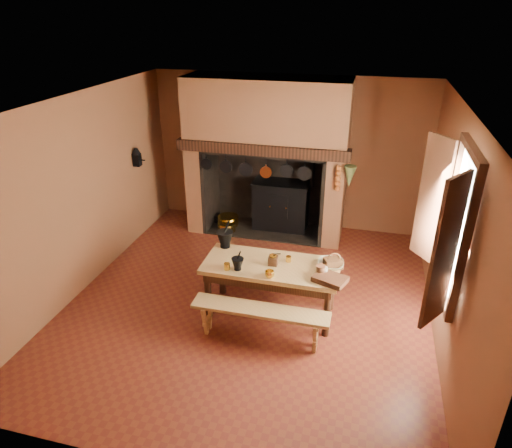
{
  "coord_description": "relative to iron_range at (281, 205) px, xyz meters",
  "views": [
    {
      "loc": [
        1.43,
        -5.26,
        3.87
      ],
      "look_at": [
        0.02,
        0.3,
        1.09
      ],
      "focal_mm": 32.0,
      "sensor_mm": 36.0,
      "label": 1
    }
  ],
  "objects": [
    {
      "name": "mortar_small",
      "position": [
        -0.0,
        -2.87,
        0.38
      ],
      "size": [
        0.16,
        0.16,
        0.28
      ],
      "rotation": [
        0.0,
        0.0,
        -0.1
      ],
      "color": "black",
      "rests_on": "work_table"
    },
    {
      "name": "brass_mug_b",
      "position": [
        0.6,
        -2.51,
        0.33
      ],
      "size": [
        0.09,
        0.09,
        0.08
      ],
      "primitive_type": "cylinder",
      "rotation": [
        0.0,
        0.0,
        0.35
      ],
      "color": "gold",
      "rests_on": "work_table"
    },
    {
      "name": "stoneware_crock",
      "position": [
        1.05,
        -2.75,
        0.36
      ],
      "size": [
        0.12,
        0.12,
        0.14
      ],
      "primitive_type": "cylinder",
      "rotation": [
        0.0,
        0.0,
        -0.05
      ],
      "color": "brown",
      "rests_on": "work_table"
    },
    {
      "name": "brass_mug_a",
      "position": [
        -0.13,
        -2.91,
        0.33
      ],
      "size": [
        0.09,
        0.09,
        0.09
      ],
      "primitive_type": "cylinder",
      "rotation": [
        0.0,
        0.0,
        0.19
      ],
      "color": "gold",
      "rests_on": "work_table"
    },
    {
      "name": "floor",
      "position": [
        0.04,
        -2.45,
        -0.48
      ],
      "size": [
        5.5,
        5.5,
        0.0
      ],
      "primitive_type": "plane",
      "color": "#5F2716",
      "rests_on": "ground"
    },
    {
      "name": "wicker_basket",
      "position": [
        1.18,
        -2.52,
        0.36
      ],
      "size": [
        0.27,
        0.24,
        0.22
      ],
      "rotation": [
        0.0,
        0.0,
        0.42
      ],
      "color": "#492916",
      "rests_on": "work_table"
    },
    {
      "name": "hanging_pans",
      "position": [
        -0.3,
        -0.64,
        0.88
      ],
      "size": [
        1.92,
        0.29,
        0.27
      ],
      "color": "black",
      "rests_on": "chimney_breast"
    },
    {
      "name": "chimney_breast",
      "position": [
        -0.26,
        -0.14,
        1.33
      ],
      "size": [
        2.95,
        0.96,
        2.8
      ],
      "color": "brown",
      "rests_on": "floor"
    },
    {
      "name": "coffee_grinder",
      "position": [
        0.42,
        -2.64,
        0.36
      ],
      "size": [
        0.16,
        0.12,
        0.18
      ],
      "rotation": [
        0.0,
        0.0,
        0.03
      ],
      "color": "#391D12",
      "rests_on": "work_table"
    },
    {
      "name": "ceiling",
      "position": [
        0.04,
        -2.45,
        2.32
      ],
      "size": [
        5.5,
        5.5,
        0.0
      ],
      "primitive_type": "plane",
      "rotation": [
        3.14,
        0.0,
        0.0
      ],
      "color": "silver",
      "rests_on": "back_wall"
    },
    {
      "name": "wall_front",
      "position": [
        0.04,
        -5.2,
        0.92
      ],
      "size": [
        5.0,
        0.02,
        2.8
      ],
      "primitive_type": "cube",
      "color": "brown",
      "rests_on": "floor"
    },
    {
      "name": "hearth_pans",
      "position": [
        -1.01,
        -0.23,
        -0.39
      ],
      "size": [
        0.51,
        0.62,
        0.2
      ],
      "color": "gold",
      "rests_on": "floor"
    },
    {
      "name": "window",
      "position": [
        2.39,
        -2.85,
        1.22
      ],
      "size": [
        0.39,
        1.75,
        1.76
      ],
      "color": "white",
      "rests_on": "wall_right"
    },
    {
      "name": "mortar_large",
      "position": [
        -0.34,
        -2.33,
        0.42
      ],
      "size": [
        0.24,
        0.24,
        0.41
      ],
      "rotation": [
        0.0,
        0.0,
        0.37
      ],
      "color": "black",
      "rests_on": "work_table"
    },
    {
      "name": "herb_bunch",
      "position": [
        1.22,
        -0.66,
        0.9
      ],
      "size": [
        0.2,
        0.2,
        0.35
      ],
      "primitive_type": "cone",
      "rotation": [
        3.14,
        0.0,
        0.0
      ],
      "color": "#4C5729",
      "rests_on": "chimney_breast"
    },
    {
      "name": "brass_cup",
      "position": [
        0.44,
        -2.95,
        0.34
      ],
      "size": [
        0.16,
        0.16,
        0.09
      ],
      "primitive_type": "imported",
      "rotation": [
        0.0,
        0.0,
        -0.4
      ],
      "color": "gold",
      "rests_on": "work_table"
    },
    {
      "name": "bench_front",
      "position": [
        0.39,
        -3.23,
        -0.12
      ],
      "size": [
        1.72,
        0.3,
        0.49
      ],
      "color": "tan",
      "rests_on": "floor"
    },
    {
      "name": "bench_back",
      "position": [
        0.39,
        -2.01,
        -0.12
      ],
      "size": [
        1.75,
        0.31,
        0.49
      ],
      "color": "tan",
      "rests_on": "floor"
    },
    {
      "name": "wall_right",
      "position": [
        2.54,
        -2.45,
        0.92
      ],
      "size": [
        0.02,
        5.5,
        2.8
      ],
      "primitive_type": "cube",
      "color": "brown",
      "rests_on": "floor"
    },
    {
      "name": "wooden_tray",
      "position": [
        1.18,
        -2.86,
        0.32
      ],
      "size": [
        0.47,
        0.4,
        0.07
      ],
      "primitive_type": "cube",
      "rotation": [
        0.0,
        0.0,
        -0.36
      ],
      "color": "#391D12",
      "rests_on": "work_table"
    },
    {
      "name": "mixing_bowl",
      "position": [
        1.15,
        -2.52,
        0.33
      ],
      "size": [
        0.35,
        0.35,
        0.08
      ],
      "primitive_type": "imported",
      "rotation": [
        0.0,
        0.0,
        0.03
      ],
      "color": "#AFAA86",
      "rests_on": "work_table"
    },
    {
      "name": "back_wall",
      "position": [
        0.04,
        0.3,
        0.92
      ],
      "size": [
        5.0,
        0.02,
        2.8
      ],
      "primitive_type": "cube",
      "color": "brown",
      "rests_on": "floor"
    },
    {
      "name": "iron_range",
      "position": [
        0.0,
        0.0,
        0.0
      ],
      "size": [
        1.12,
        0.55,
        1.6
      ],
      "color": "black",
      "rests_on": "floor"
    },
    {
      "name": "wall_coffee_mill",
      "position": [
        -2.38,
        -0.9,
        1.03
      ],
      "size": [
        0.23,
        0.16,
        0.31
      ],
      "color": "black",
      "rests_on": "wall_left"
    },
    {
      "name": "onion_string",
      "position": [
        1.04,
        -0.66,
        0.85
      ],
      "size": [
        0.12,
        0.1,
        0.46
      ],
      "primitive_type": null,
      "color": "#923F1B",
      "rests_on": "chimney_breast"
    },
    {
      "name": "wall_left",
      "position": [
        -2.46,
        -2.45,
        0.92
      ],
      "size": [
        0.02,
        5.5,
        2.8
      ],
      "primitive_type": "cube",
      "color": "brown",
      "rests_on": "floor"
    },
    {
      "name": "work_table",
      "position": [
        0.39,
        -2.64,
        0.17
      ],
      "size": [
        1.79,
        0.79,
        0.77
      ],
      "color": "tan",
      "rests_on": "floor"
    },
    {
      "name": "glass_jar",
      "position": [
        1.1,
        -2.74,
        0.35
      ],
      "size": [
        0.08,
        0.08,
        0.12
      ],
      "primitive_type": "cylinder",
      "rotation": [
        0.0,
        0.0,
        -0.17
      ],
      "color": "beige",
      "rests_on": "work_table"
    }
  ]
}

